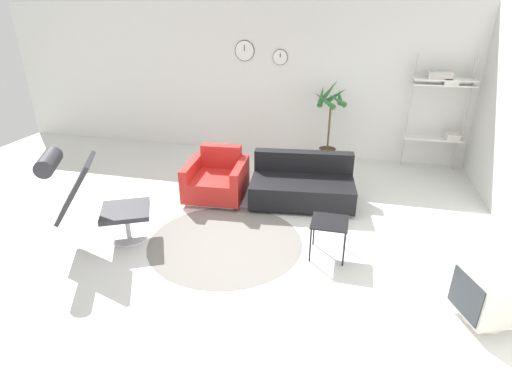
{
  "coord_description": "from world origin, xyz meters",
  "views": [
    {
      "loc": [
        1.2,
        -4.4,
        2.69
      ],
      "look_at": [
        0.09,
        0.09,
        0.55
      ],
      "focal_mm": 28.0,
      "sensor_mm": 36.0,
      "label": 1
    }
  ],
  "objects_px": {
    "side_table": "(330,225)",
    "potted_plant": "(329,131)",
    "couch_low": "(302,186)",
    "armchair_red": "(217,180)",
    "shelf_unit": "(443,98)",
    "crt_television": "(489,296)",
    "lounge_chair": "(87,191)"
  },
  "relations": [
    {
      "from": "side_table",
      "to": "crt_television",
      "type": "distance_m",
      "value": 1.71
    },
    {
      "from": "armchair_red",
      "to": "couch_low",
      "type": "xyz_separation_m",
      "value": [
        1.3,
        0.14,
        -0.02
      ]
    },
    {
      "from": "crt_television",
      "to": "shelf_unit",
      "type": "bearing_deg",
      "value": -23.46
    },
    {
      "from": "armchair_red",
      "to": "shelf_unit",
      "type": "height_order",
      "value": "shelf_unit"
    },
    {
      "from": "shelf_unit",
      "to": "armchair_red",
      "type": "bearing_deg",
      "value": -149.29
    },
    {
      "from": "crt_television",
      "to": "lounge_chair",
      "type": "bearing_deg",
      "value": 62.77
    },
    {
      "from": "armchair_red",
      "to": "side_table",
      "type": "relative_size",
      "value": 2.15
    },
    {
      "from": "armchair_red",
      "to": "couch_low",
      "type": "bearing_deg",
      "value": -178.14
    },
    {
      "from": "armchair_red",
      "to": "shelf_unit",
      "type": "relative_size",
      "value": 0.48
    },
    {
      "from": "armchair_red",
      "to": "couch_low",
      "type": "relative_size",
      "value": 0.6
    },
    {
      "from": "couch_low",
      "to": "potted_plant",
      "type": "height_order",
      "value": "potted_plant"
    },
    {
      "from": "lounge_chair",
      "to": "couch_low",
      "type": "height_order",
      "value": "lounge_chair"
    },
    {
      "from": "lounge_chair",
      "to": "crt_television",
      "type": "distance_m",
      "value": 4.4
    },
    {
      "from": "side_table",
      "to": "lounge_chair",
      "type": "bearing_deg",
      "value": -171.62
    },
    {
      "from": "couch_low",
      "to": "lounge_chair",
      "type": "bearing_deg",
      "value": 30.59
    },
    {
      "from": "lounge_chair",
      "to": "couch_low",
      "type": "bearing_deg",
      "value": 100.43
    },
    {
      "from": "couch_low",
      "to": "shelf_unit",
      "type": "height_order",
      "value": "shelf_unit"
    },
    {
      "from": "couch_low",
      "to": "side_table",
      "type": "distance_m",
      "value": 1.47
    },
    {
      "from": "armchair_red",
      "to": "side_table",
      "type": "xyz_separation_m",
      "value": [
        1.81,
        -1.23,
        0.13
      ]
    },
    {
      "from": "lounge_chair",
      "to": "crt_television",
      "type": "xyz_separation_m",
      "value": [
        4.37,
        -0.36,
        -0.42
      ]
    },
    {
      "from": "lounge_chair",
      "to": "crt_television",
      "type": "bearing_deg",
      "value": 58.38
    },
    {
      "from": "couch_low",
      "to": "potted_plant",
      "type": "bearing_deg",
      "value": -104.04
    },
    {
      "from": "couch_low",
      "to": "crt_television",
      "type": "bearing_deg",
      "value": 126.39
    },
    {
      "from": "side_table",
      "to": "potted_plant",
      "type": "distance_m",
      "value": 3.15
    },
    {
      "from": "potted_plant",
      "to": "couch_low",
      "type": "bearing_deg",
      "value": -97.28
    },
    {
      "from": "side_table",
      "to": "potted_plant",
      "type": "bearing_deg",
      "value": 95.08
    },
    {
      "from": "crt_television",
      "to": "shelf_unit",
      "type": "xyz_separation_m",
      "value": [
        0.06,
        4.02,
        1.0
      ]
    },
    {
      "from": "potted_plant",
      "to": "shelf_unit",
      "type": "bearing_deg",
      "value": 3.42
    },
    {
      "from": "shelf_unit",
      "to": "side_table",
      "type": "bearing_deg",
      "value": -115.98
    },
    {
      "from": "armchair_red",
      "to": "crt_television",
      "type": "height_order",
      "value": "armchair_red"
    },
    {
      "from": "side_table",
      "to": "shelf_unit",
      "type": "xyz_separation_m",
      "value": [
        1.58,
        3.24,
        0.89
      ]
    },
    {
      "from": "lounge_chair",
      "to": "armchair_red",
      "type": "bearing_deg",
      "value": 120.71
    }
  ]
}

